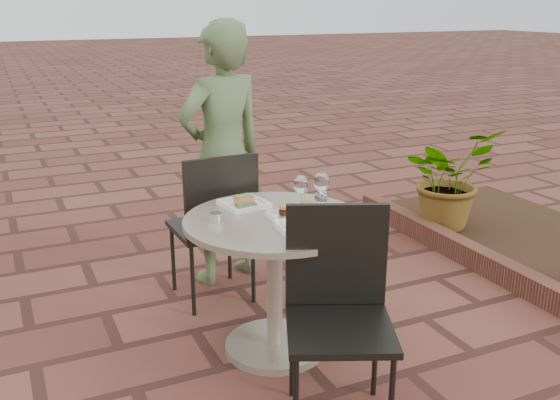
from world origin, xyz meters
name	(u,v)px	position (x,y,z in m)	size (l,w,h in m)	color
ground	(295,350)	(0.00, 0.00, 0.00)	(60.00, 60.00, 0.00)	brown
cafe_table	(275,264)	(-0.09, 0.06, 0.48)	(0.90, 0.90, 0.73)	gray
chair_far	(216,217)	(-0.18, 0.70, 0.55)	(0.45, 0.45, 0.93)	black
chair_near	(338,297)	(-0.05, -0.51, 0.55)	(0.58, 0.58, 0.93)	black
diner	(222,155)	(-0.01, 1.03, 0.83)	(0.60, 0.40, 1.66)	#475B32
plate_salmon	(244,203)	(-0.16, 0.30, 0.75)	(0.24, 0.24, 0.06)	white
plate_sliders	(295,214)	(-0.01, -0.01, 0.76)	(0.23, 0.23, 0.15)	white
plate_tuna	(307,228)	(-0.03, -0.17, 0.75)	(0.27, 0.27, 0.03)	white
wine_glass_right	(321,199)	(0.10, -0.06, 0.84)	(0.07, 0.07, 0.16)	white
wine_glass_mid	(301,185)	(0.09, 0.14, 0.86)	(0.08, 0.08, 0.18)	white
wine_glass_far	(322,183)	(0.19, 0.09, 0.87)	(0.08, 0.08, 0.19)	white
steel_ramekin	(216,217)	(-0.37, 0.13, 0.75)	(0.06, 0.06, 0.05)	silver
cutlery_set	(338,223)	(0.16, -0.14, 0.73)	(0.09, 0.21, 0.00)	silver
planter_curb	(491,265)	(1.60, 0.30, 0.07)	(0.12, 3.00, 0.15)	brown
potted_plant_a	(449,178)	(1.85, 1.08, 0.45)	(0.70, 0.61, 0.78)	#33662D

